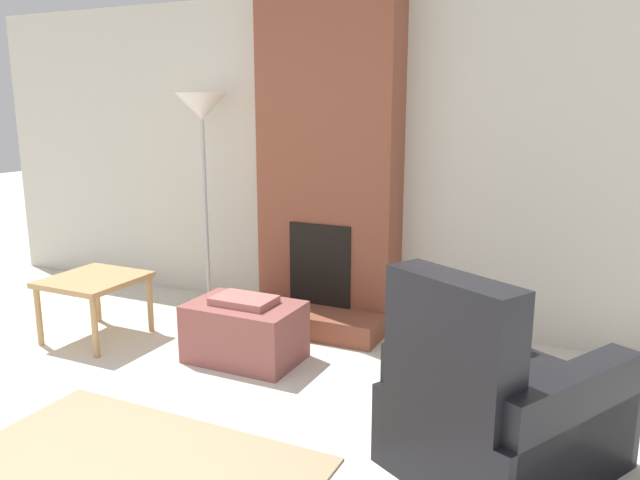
{
  "coord_description": "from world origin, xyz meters",
  "views": [
    {
      "loc": [
        2.04,
        -1.48,
        1.75
      ],
      "look_at": [
        0.0,
        2.8,
        0.7
      ],
      "focal_mm": 35.0,
      "sensor_mm": 36.0,
      "label": 1
    }
  ],
  "objects_px": {
    "armchair": "(495,414)",
    "floor_lamp_left": "(202,115)",
    "ottoman": "(245,331)",
    "side_table": "(94,285)"
  },
  "relations": [
    {
      "from": "armchair",
      "to": "floor_lamp_left",
      "type": "bearing_deg",
      "value": 0.04
    },
    {
      "from": "ottoman",
      "to": "side_table",
      "type": "height_order",
      "value": "side_table"
    },
    {
      "from": "ottoman",
      "to": "floor_lamp_left",
      "type": "xyz_separation_m",
      "value": [
        -0.92,
        0.87,
        1.44
      ]
    },
    {
      "from": "ottoman",
      "to": "armchair",
      "type": "xyz_separation_m",
      "value": [
        1.8,
        -0.62,
        0.09
      ]
    },
    {
      "from": "armchair",
      "to": "side_table",
      "type": "height_order",
      "value": "armchair"
    },
    {
      "from": "ottoman",
      "to": "armchair",
      "type": "relative_size",
      "value": 0.59
    },
    {
      "from": "ottoman",
      "to": "floor_lamp_left",
      "type": "height_order",
      "value": "floor_lamp_left"
    },
    {
      "from": "armchair",
      "to": "floor_lamp_left",
      "type": "relative_size",
      "value": 0.7
    },
    {
      "from": "side_table",
      "to": "floor_lamp_left",
      "type": "distance_m",
      "value": 1.62
    },
    {
      "from": "floor_lamp_left",
      "to": "side_table",
      "type": "bearing_deg",
      "value": -107.17
    }
  ]
}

